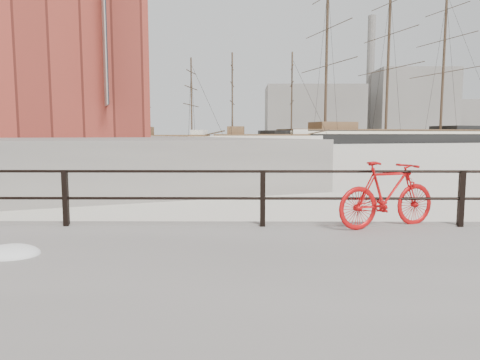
% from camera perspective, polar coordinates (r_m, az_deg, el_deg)
% --- Properties ---
extents(ground, '(400.00, 400.00, 0.00)m').
position_cam_1_polar(ground, '(8.77, 26.69, -7.59)').
color(ground, white).
rests_on(ground, ground).
extents(far_quay, '(78.44, 148.07, 1.80)m').
position_cam_1_polar(far_quay, '(87.46, -24.08, 4.89)').
color(far_quay, gray).
rests_on(far_quay, ground).
extents(guardrail, '(28.00, 0.10, 1.00)m').
position_cam_1_polar(guardrail, '(8.48, 27.41, -2.22)').
color(guardrail, black).
rests_on(guardrail, promenade).
extents(bicycle, '(1.92, 0.94, 1.17)m').
position_cam_1_polar(bicycle, '(7.86, 19.06, -1.85)').
color(bicycle, red).
rests_on(bicycle, promenade).
extents(barque_black, '(70.97, 43.33, 37.66)m').
position_cam_1_polar(barque_black, '(100.99, 18.80, 4.68)').
color(barque_black, black).
rests_on(barque_black, ground).
extents(schooner_mid, '(25.65, 11.84, 18.44)m').
position_cam_1_polar(schooner_mid, '(83.60, 2.90, 4.77)').
color(schooner_mid, beige).
rests_on(schooner_mid, ground).
extents(schooner_left, '(22.91, 13.16, 16.69)m').
position_cam_1_polar(schooner_left, '(81.62, -9.74, 4.65)').
color(schooner_left, beige).
rests_on(schooner_left, ground).
extents(workboat_near, '(11.37, 5.69, 7.00)m').
position_cam_1_polar(workboat_near, '(41.22, -25.88, 2.76)').
color(workboat_near, black).
rests_on(workboat_near, ground).
extents(workboat_far, '(11.31, 6.40, 7.00)m').
position_cam_1_polar(workboat_far, '(53.17, -26.72, 3.34)').
color(workboat_far, black).
rests_on(workboat_far, ground).
extents(apartment_mustard, '(26.02, 22.15, 22.20)m').
position_cam_1_polar(apartment_mustard, '(55.75, -28.26, 16.72)').
color(apartment_mustard, '#BB9441').
rests_on(apartment_mustard, far_quay).
extents(apartment_cream, '(24.16, 21.40, 21.20)m').
position_cam_1_polar(apartment_cream, '(78.28, -26.27, 13.16)').
color(apartment_cream, beige).
rests_on(apartment_cream, far_quay).
extents(apartment_grey, '(26.02, 22.15, 23.20)m').
position_cam_1_polar(apartment_grey, '(100.19, -25.27, 12.10)').
color(apartment_grey, '#999A95').
rests_on(apartment_grey, far_quay).
extents(apartment_brick, '(27.87, 22.90, 21.20)m').
position_cam_1_polar(apartment_brick, '(122.95, -24.57, 10.45)').
color(apartment_brick, brown).
rests_on(apartment_brick, far_quay).
extents(industrial_west, '(32.00, 18.00, 18.00)m').
position_cam_1_polar(industrial_west, '(149.70, 9.71, 8.73)').
color(industrial_west, gray).
rests_on(industrial_west, ground).
extents(industrial_mid, '(26.00, 20.00, 24.00)m').
position_cam_1_polar(industrial_mid, '(163.88, 21.77, 9.21)').
color(industrial_mid, gray).
rests_on(industrial_mid, ground).
extents(industrial_east, '(20.00, 16.00, 14.00)m').
position_cam_1_polar(industrial_east, '(177.68, 28.09, 7.04)').
color(industrial_east, gray).
rests_on(industrial_east, ground).
extents(smokestack, '(2.80, 2.80, 44.00)m').
position_cam_1_polar(smokestack, '(165.37, 16.96, 12.82)').
color(smokestack, gray).
rests_on(smokestack, ground).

